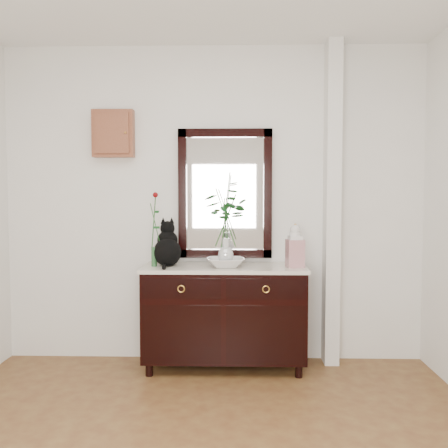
{
  "coord_description": "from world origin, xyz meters",
  "views": [
    {
      "loc": [
        0.2,
        -2.31,
        1.44
      ],
      "look_at": [
        0.1,
        1.63,
        1.2
      ],
      "focal_mm": 40.0,
      "sensor_mm": 36.0,
      "label": 1
    }
  ],
  "objects_px": {
    "sideboard": "(224,311)",
    "cat": "(167,243)",
    "lotus_bowl": "(226,263)",
    "ginger_jar": "(295,245)"
  },
  "relations": [
    {
      "from": "sideboard",
      "to": "cat",
      "type": "xyz_separation_m",
      "value": [
        -0.47,
        0.02,
        0.56
      ]
    },
    {
      "from": "cat",
      "to": "lotus_bowl",
      "type": "xyz_separation_m",
      "value": [
        0.48,
        -0.08,
        -0.15
      ]
    },
    {
      "from": "lotus_bowl",
      "to": "ginger_jar",
      "type": "bearing_deg",
      "value": 2.12
    },
    {
      "from": "lotus_bowl",
      "to": "sideboard",
      "type": "bearing_deg",
      "value": 101.45
    },
    {
      "from": "cat",
      "to": "lotus_bowl",
      "type": "bearing_deg",
      "value": -15.49
    },
    {
      "from": "sideboard",
      "to": "cat",
      "type": "height_order",
      "value": "cat"
    },
    {
      "from": "cat",
      "to": "ginger_jar",
      "type": "relative_size",
      "value": 1.05
    },
    {
      "from": "sideboard",
      "to": "lotus_bowl",
      "type": "bearing_deg",
      "value": -78.55
    },
    {
      "from": "cat",
      "to": "ginger_jar",
      "type": "xyz_separation_m",
      "value": [
        1.04,
        -0.06,
        -0.01
      ]
    },
    {
      "from": "ginger_jar",
      "to": "lotus_bowl",
      "type": "bearing_deg",
      "value": -177.88
    }
  ]
}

